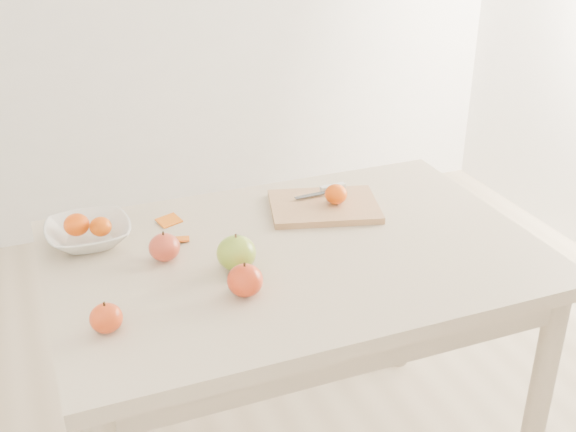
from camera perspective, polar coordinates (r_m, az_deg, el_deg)
name	(u,v)px	position (r m, az deg, el deg)	size (l,w,h in m)	color
table	(295,283)	(1.84, 0.58, -5.35)	(1.20, 0.80, 0.75)	#C2AB93
cutting_board	(324,206)	(1.99, 2.87, 0.77)	(0.29, 0.22, 0.02)	tan
board_tangerine	(336,194)	(1.98, 3.81, 1.74)	(0.06, 0.06, 0.05)	#D85107
fruit_bowl	(89,234)	(1.88, -15.48, -1.36)	(0.21, 0.21, 0.05)	white
bowl_tangerine_near	(77,225)	(1.87, -16.37, -0.66)	(0.06, 0.06, 0.06)	#DE4D07
bowl_tangerine_far	(101,227)	(1.86, -14.59, -0.81)	(0.05, 0.05, 0.05)	#D15607
orange_peel_a	(169,222)	(1.94, -9.38, -0.47)	(0.06, 0.04, 0.00)	#CF5D0E
orange_peel_b	(180,240)	(1.85, -8.49, -1.89)	(0.04, 0.04, 0.00)	#CA570E
paring_knife	(329,189)	(2.06, 3.26, 2.18)	(0.17, 0.05, 0.01)	white
apple_green	(236,253)	(1.69, -4.10, -2.93)	(0.09, 0.09, 0.08)	#5C9715
apple_red_d	(106,318)	(1.53, -14.18, -7.82)	(0.07, 0.07, 0.06)	#8F0B03
apple_red_c	(245,280)	(1.60, -3.42, -5.10)	(0.08, 0.08, 0.07)	maroon
apple_red_a	(164,247)	(1.76, -9.74, -2.45)	(0.08, 0.08, 0.07)	maroon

